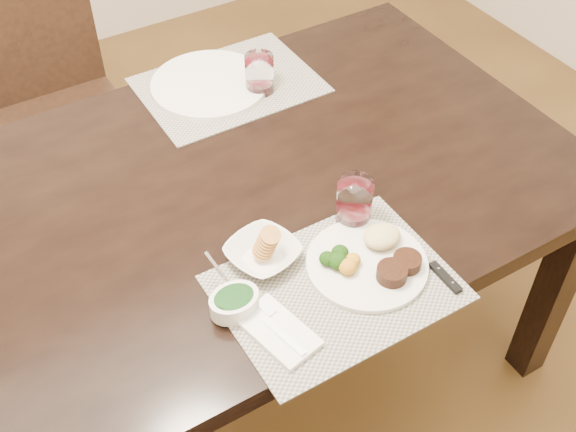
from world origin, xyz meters
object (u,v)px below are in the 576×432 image
dinner_plate (373,260)px  wine_glass_near (354,203)px  steak_knife (438,270)px  cracker_bowl (263,253)px  far_plate (209,84)px  chair_far (51,94)px

dinner_plate → wine_glass_near: size_ratio=2.35×
steak_knife → wine_glass_near: bearing=106.6°
dinner_plate → steak_knife: size_ratio=1.22×
dinner_plate → cracker_bowl: bearing=135.2°
dinner_plate → wine_glass_near: bearing=62.5°
wine_glass_near → far_plate: size_ratio=0.34×
wine_glass_near → dinner_plate: bearing=-107.5°
chair_far → steak_knife: bearing=-73.0°
steak_knife → far_plate: bearing=97.7°
chair_far → cracker_bowl: chair_far is taller
dinner_plate → wine_glass_near: wine_glass_near is taller
chair_far → cracker_bowl: bearing=-83.5°
chair_far → far_plate: 0.69m
chair_far → cracker_bowl: (0.13, -1.16, 0.27)m
far_plate → cracker_bowl: bearing=-106.7°
steak_knife → wine_glass_near: wine_glass_near is taller
cracker_bowl → far_plate: bearing=73.3°
cracker_bowl → far_plate: cracker_bowl is taller
steak_knife → wine_glass_near: size_ratio=1.92×
dinner_plate → far_plate: bearing=80.2°
wine_glass_near → far_plate: bearing=94.1°
chair_far → steak_knife: size_ratio=4.39×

